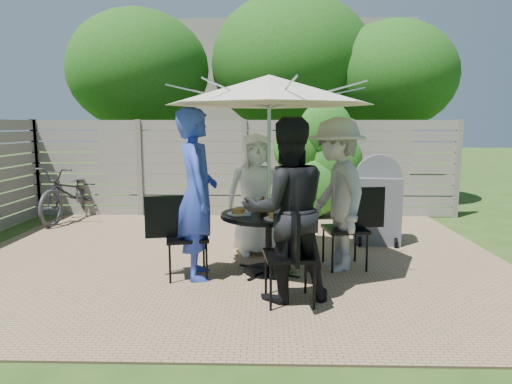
{
  "coord_description": "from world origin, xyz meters",
  "views": [
    {
      "loc": [
        0.44,
        -5.61,
        1.75
      ],
      "look_at": [
        0.3,
        -0.18,
        0.95
      ],
      "focal_mm": 32.0,
      "sensor_mm": 36.0,
      "label": 1
    }
  ],
  "objects_px": {
    "person_back": "(256,194)",
    "umbrella": "(269,90)",
    "person_front": "(287,211)",
    "bicycle": "(72,193)",
    "chair_left": "(186,254)",
    "syrup_jug": "(263,206)",
    "plate_left": "(238,212)",
    "chair_front": "(289,275)",
    "plate_extra": "(290,215)",
    "patio_table": "(269,231)",
    "chair_back": "(254,234)",
    "chair_right": "(346,244)",
    "person_left": "(197,195)",
    "person_right": "(337,195)",
    "plate_back": "(263,206)",
    "coffee_cup": "(273,205)",
    "glass_left": "(248,210)",
    "bbq_grill": "(377,204)",
    "glass_front": "(283,211)",
    "plate_right": "(298,210)",
    "glass_back": "(256,204)",
    "plate_front": "(276,217)"
  },
  "relations": [
    {
      "from": "person_front",
      "to": "chair_right",
      "type": "bearing_deg",
      "value": -139.4
    },
    {
      "from": "chair_front",
      "to": "plate_extra",
      "type": "bearing_deg",
      "value": -9.66
    },
    {
      "from": "umbrella",
      "to": "glass_back",
      "type": "distance_m",
      "value": 1.37
    },
    {
      "from": "person_front",
      "to": "coffee_cup",
      "type": "distance_m",
      "value": 1.06
    },
    {
      "from": "plate_left",
      "to": "plate_extra",
      "type": "height_order",
      "value": "same"
    },
    {
      "from": "plate_left",
      "to": "coffee_cup",
      "type": "height_order",
      "value": "coffee_cup"
    },
    {
      "from": "umbrella",
      "to": "person_left",
      "type": "distance_m",
      "value": 1.43
    },
    {
      "from": "plate_right",
      "to": "bicycle",
      "type": "distance_m",
      "value": 4.93
    },
    {
      "from": "plate_back",
      "to": "glass_left",
      "type": "bearing_deg",
      "value": -107.05
    },
    {
      "from": "chair_front",
      "to": "chair_right",
      "type": "relative_size",
      "value": 0.99
    },
    {
      "from": "chair_left",
      "to": "plate_extra",
      "type": "height_order",
      "value": "chair_left"
    },
    {
      "from": "person_front",
      "to": "bicycle",
      "type": "distance_m",
      "value": 5.38
    },
    {
      "from": "patio_table",
      "to": "syrup_jug",
      "type": "xyz_separation_m",
      "value": [
        -0.07,
        0.04,
        0.3
      ]
    },
    {
      "from": "plate_left",
      "to": "syrup_jug",
      "type": "distance_m",
      "value": 0.31
    },
    {
      "from": "chair_back",
      "to": "person_front",
      "type": "xyz_separation_m",
      "value": [
        0.38,
        -1.75,
        0.66
      ]
    },
    {
      "from": "glass_front",
      "to": "patio_table",
      "type": "bearing_deg",
      "value": 124.13
    },
    {
      "from": "syrup_jug",
      "to": "umbrella",
      "type": "bearing_deg",
      "value": -27.67
    },
    {
      "from": "chair_back",
      "to": "person_back",
      "type": "height_order",
      "value": "person_back"
    },
    {
      "from": "chair_left",
      "to": "glass_left",
      "type": "bearing_deg",
      "value": -8.73
    },
    {
      "from": "coffee_cup",
      "to": "bbq_grill",
      "type": "xyz_separation_m",
      "value": [
        1.55,
        1.17,
        -0.18
      ]
    },
    {
      "from": "chair_left",
      "to": "glass_front",
      "type": "bearing_deg",
      "value": -13.91
    },
    {
      "from": "plate_back",
      "to": "glass_left",
      "type": "distance_m",
      "value": 0.53
    },
    {
      "from": "umbrella",
      "to": "chair_front",
      "type": "relative_size",
      "value": 2.85
    },
    {
      "from": "person_front",
      "to": "person_right",
      "type": "xyz_separation_m",
      "value": [
        0.64,
        0.99,
        0.01
      ]
    },
    {
      "from": "umbrella",
      "to": "plate_left",
      "type": "relative_size",
      "value": 10.86
    },
    {
      "from": "person_front",
      "to": "plate_extra",
      "type": "bearing_deg",
      "value": -108.76
    },
    {
      "from": "chair_left",
      "to": "glass_back",
      "type": "bearing_deg",
      "value": 16.48
    },
    {
      "from": "umbrella",
      "to": "person_right",
      "type": "bearing_deg",
      "value": 12.13
    },
    {
      "from": "glass_left",
      "to": "plate_front",
      "type": "bearing_deg",
      "value": -32.37
    },
    {
      "from": "patio_table",
      "to": "glass_left",
      "type": "distance_m",
      "value": 0.4
    },
    {
      "from": "glass_back",
      "to": "chair_front",
      "type": "bearing_deg",
      "value": -73.06
    },
    {
      "from": "chair_back",
      "to": "plate_left",
      "type": "xyz_separation_m",
      "value": [
        -0.15,
        -1.02,
        0.5
      ]
    },
    {
      "from": "glass_front",
      "to": "bicycle",
      "type": "xyz_separation_m",
      "value": [
        -3.78,
        3.21,
        -0.29
      ]
    },
    {
      "from": "plate_right",
      "to": "bbq_grill",
      "type": "bearing_deg",
      "value": 46.8
    },
    {
      "from": "glass_front",
      "to": "bbq_grill",
      "type": "distance_m",
      "value": 2.19
    },
    {
      "from": "glass_front",
      "to": "person_left",
      "type": "bearing_deg",
      "value": 176.61
    },
    {
      "from": "chair_back",
      "to": "glass_front",
      "type": "relative_size",
      "value": 5.98
    },
    {
      "from": "glass_front",
      "to": "person_back",
      "type": "bearing_deg",
      "value": 107.63
    },
    {
      "from": "chair_left",
      "to": "syrup_jug",
      "type": "xyz_separation_m",
      "value": [
        0.88,
        0.24,
        0.52
      ]
    },
    {
      "from": "chair_left",
      "to": "plate_back",
      "type": "bearing_deg",
      "value": 20.14
    },
    {
      "from": "patio_table",
      "to": "glass_left",
      "type": "bearing_deg",
      "value": -145.87
    },
    {
      "from": "person_back",
      "to": "umbrella",
      "type": "bearing_deg",
      "value": -90.0
    },
    {
      "from": "bicycle",
      "to": "chair_left",
      "type": "bearing_deg",
      "value": -42.52
    },
    {
      "from": "person_left",
      "to": "person_right",
      "type": "bearing_deg",
      "value": -90.0
    },
    {
      "from": "chair_back",
      "to": "syrup_jug",
      "type": "relative_size",
      "value": 5.23
    },
    {
      "from": "plate_extra",
      "to": "person_back",
      "type": "bearing_deg",
      "value": 111.18
    },
    {
      "from": "person_front",
      "to": "bbq_grill",
      "type": "height_order",
      "value": "person_front"
    },
    {
      "from": "chair_front",
      "to": "glass_left",
      "type": "xyz_separation_m",
      "value": [
        -0.43,
        0.79,
        0.5
      ]
    },
    {
      "from": "bicycle",
      "to": "plate_back",
      "type": "bearing_deg",
      "value": -29.13
    },
    {
      "from": "plate_back",
      "to": "coffee_cup",
      "type": "height_order",
      "value": "coffee_cup"
    }
  ]
}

